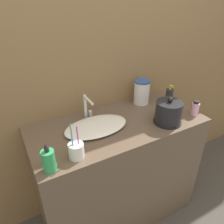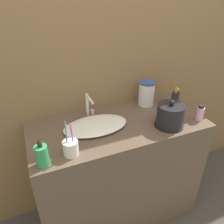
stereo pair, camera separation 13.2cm
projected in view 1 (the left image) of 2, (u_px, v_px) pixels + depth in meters
wall_back at (97, 54)px, 1.50m from camera, size 6.00×0.04×2.60m
vanity_counter at (117, 172)px, 1.70m from camera, size 1.19×0.55×0.90m
sink_basin at (96, 126)px, 1.41m from camera, size 0.42×0.25×0.04m
faucet at (87, 106)px, 1.49m from camera, size 0.06×0.14×0.17m
electric_kettle at (168, 113)px, 1.45m from camera, size 0.19×0.19×0.19m
toothbrush_cup at (76, 150)px, 1.16m from camera, size 0.08×0.08×0.21m
lotion_bottle at (169, 96)px, 1.71m from camera, size 0.06×0.06×0.15m
shampoo_bottle at (195, 108)px, 1.55m from camera, size 0.05×0.05×0.11m
mouthwash_bottle at (49, 160)px, 1.07m from camera, size 0.07×0.07×0.16m
water_pitcher at (142, 92)px, 1.69m from camera, size 0.12×0.12×0.19m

